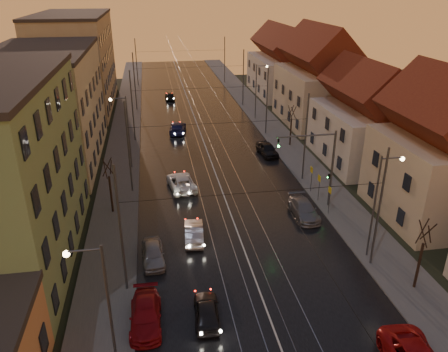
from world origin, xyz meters
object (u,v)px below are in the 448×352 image
driving_car_2 (181,182)px  driving_car_4 (170,96)px  street_lamp_2 (125,126)px  street_lamp_3 (258,86)px  driving_car_1 (194,232)px  parked_right_1 (304,209)px  street_lamp_0 (102,302)px  parked_right_2 (267,149)px  driving_car_3 (178,127)px  driving_car_0 (207,311)px  parked_left_3 (153,253)px  parked_left_2 (146,315)px  traffic_light_mast (322,160)px  street_lamp_1 (380,197)px

driving_car_2 → driving_car_4: bearing=-98.8°
street_lamp_2 → street_lamp_3: same height
street_lamp_3 → driving_car_1: size_ratio=1.96×
driving_car_4 → parked_right_1: parked_right_1 is taller
street_lamp_0 → street_lamp_2: bearing=90.0°
driving_car_1 → parked_right_2: parked_right_2 is taller
street_lamp_0 → driving_car_3: size_ratio=1.60×
driving_car_0 → parked_left_3: 7.28m
parked_left_2 → street_lamp_3: bearing=69.0°
driving_car_3 → street_lamp_3: bearing=-152.2°
street_lamp_0 → driving_car_0: street_lamp_0 is taller
parked_right_1 → street_lamp_2: bearing=139.0°
street_lamp_0 → driving_car_4: (6.05, 57.82, -4.23)m
traffic_light_mast → driving_car_0: (-11.75, -12.61, -3.96)m
parked_left_2 → parked_left_3: 6.38m
street_lamp_3 → parked_left_3: bearing=-115.1°
street_lamp_3 → parked_right_2: 15.32m
driving_car_1 → parked_left_3: 4.05m
traffic_light_mast → parked_right_1: traffic_light_mast is taller
street_lamp_3 → driving_car_2: 25.92m
street_lamp_0 → driving_car_0: 7.62m
traffic_light_mast → driving_car_0: bearing=-133.0°
parked_left_2 → parked_left_3: size_ratio=1.15×
driving_car_2 → parked_left_3: (-2.97, -11.95, -0.04)m
parked_left_2 → street_lamp_0: bearing=-114.3°
driving_car_0 → driving_car_1: size_ratio=0.92×
driving_car_2 → parked_right_1: (10.05, -7.30, -0.04)m
street_lamp_0 → parked_left_2: 5.85m
driving_car_1 → parked_left_2: bearing=71.2°
street_lamp_3 → driving_car_4: 18.89m
driving_car_1 → driving_car_2: driving_car_2 is taller
street_lamp_2 → parked_left_2: 24.78m
street_lamp_0 → driving_car_2: bearing=76.5°
parked_left_2 → parked_right_2: (14.18, 25.79, 0.08)m
street_lamp_3 → street_lamp_1: bearing=-90.0°
driving_car_2 → parked_left_2: (-3.52, -18.30, -0.05)m
driving_car_3 → street_lamp_1: bearing=118.5°
street_lamp_0 → street_lamp_3: (18.21, 44.00, 0.00)m
street_lamp_1 → parked_right_1: size_ratio=1.74×
street_lamp_2 → driving_car_1: street_lamp_2 is taller
traffic_light_mast → driving_car_2: traffic_light_mast is taller
street_lamp_3 → parked_left_3: 37.78m
street_lamp_0 → parked_left_3: bearing=77.1°
traffic_light_mast → parked_right_2: (-1.18, 13.44, -3.87)m
street_lamp_0 → driving_car_2: street_lamp_0 is taller
street_lamp_1 → driving_car_0: (-12.86, -4.61, -4.25)m
street_lamp_2 → driving_car_2: 9.04m
street_lamp_2 → driving_car_0: (5.35, -24.61, -4.25)m
driving_car_2 → driving_car_4: (0.80, 35.88, -0.05)m
traffic_light_mast → driving_car_1: 12.74m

